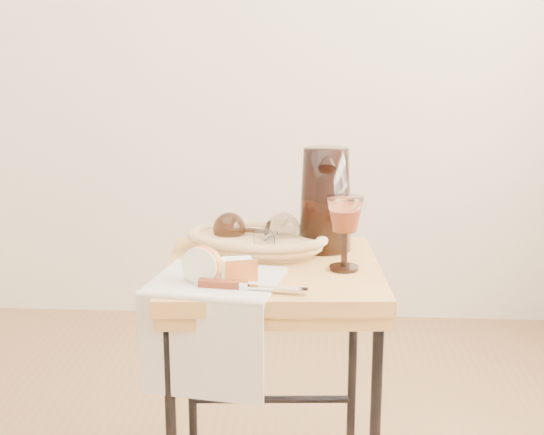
# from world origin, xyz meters

# --- Properties ---
(side_table) EXTENTS (0.53, 0.53, 0.64)m
(side_table) POSITION_xyz_m (0.58, 0.45, 0.32)
(side_table) COLOR #8F5E26
(side_table) RESTS_ON floor
(tea_towel) EXTENTS (0.31, 0.29, 0.01)m
(tea_towel) POSITION_xyz_m (0.47, 0.32, 0.64)
(tea_towel) COLOR silver
(tea_towel) RESTS_ON side_table
(bread_basket) EXTENTS (0.35, 0.28, 0.05)m
(bread_basket) POSITION_xyz_m (0.54, 0.56, 0.66)
(bread_basket) COLOR olive
(bread_basket) RESTS_ON side_table
(goblet_lying_a) EXTENTS (0.15, 0.11, 0.08)m
(goblet_lying_a) POSITION_xyz_m (0.51, 0.57, 0.69)
(goblet_lying_a) COLOR #3B2417
(goblet_lying_a) RESTS_ON bread_basket
(goblet_lying_b) EXTENTS (0.13, 0.16, 0.08)m
(goblet_lying_b) POSITION_xyz_m (0.58, 0.54, 0.69)
(goblet_lying_b) COLOR white
(goblet_lying_b) RESTS_ON bread_basket
(pitcher) EXTENTS (0.19, 0.26, 0.30)m
(pitcher) POSITION_xyz_m (0.70, 0.60, 0.76)
(pitcher) COLOR black
(pitcher) RESTS_ON side_table
(wine_goblet) EXTENTS (0.09, 0.09, 0.17)m
(wine_goblet) POSITION_xyz_m (0.75, 0.43, 0.72)
(wine_goblet) COLOR white
(wine_goblet) RESTS_ON side_table
(apple_half) EXTENTS (0.10, 0.07, 0.08)m
(apple_half) POSITION_xyz_m (0.44, 0.31, 0.68)
(apple_half) COLOR red
(apple_half) RESTS_ON tea_towel
(apple_wedge) EXTENTS (0.08, 0.05, 0.05)m
(apple_wedge) POSITION_xyz_m (0.51, 0.33, 0.67)
(apple_wedge) COLOR white
(apple_wedge) RESTS_ON tea_towel
(table_knife) EXTENTS (0.23, 0.05, 0.02)m
(table_knife) POSITION_xyz_m (0.54, 0.26, 0.65)
(table_knife) COLOR silver
(table_knife) RESTS_ON tea_towel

